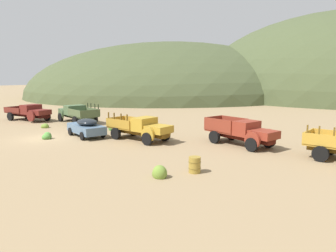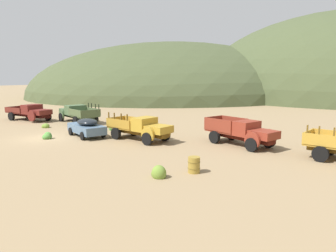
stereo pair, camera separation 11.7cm
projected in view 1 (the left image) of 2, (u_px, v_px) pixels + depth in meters
ground_plane at (43, 138)px, 25.79m from camera, size 300.00×300.00×0.00m
hill_distant at (176, 94)px, 89.16m from camera, size 74.18×82.39×28.32m
truck_oxblood at (31, 112)px, 35.71m from camera, size 6.20×2.64×1.89m
truck_weathered_green at (75, 113)px, 34.80m from camera, size 6.68×3.83×2.16m
car_chalk_blue at (86, 127)px, 26.55m from camera, size 4.79×3.08×1.57m
truck_mustard at (143, 128)px, 24.68m from camera, size 5.94×2.75×2.16m
truck_rust_red at (245, 133)px, 22.77m from camera, size 5.94×3.62×1.91m
oil_drum_foreground at (195, 165)px, 16.54m from camera, size 0.68×0.68×0.87m
bush_between_trucks at (45, 126)px, 30.97m from camera, size 0.73×0.72×0.57m
bush_front_left at (116, 126)px, 29.71m from camera, size 1.35×1.47×1.46m
bush_front_right at (47, 137)px, 25.50m from camera, size 0.77×0.76×0.74m
bush_lone_scrub at (159, 173)px, 15.82m from camera, size 0.87×0.82×0.84m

